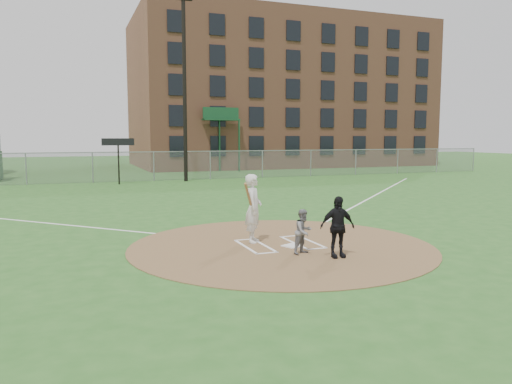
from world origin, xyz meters
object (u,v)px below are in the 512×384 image
object	(u,v)px
home_plate	(292,246)
catcher	(303,231)
batter_at_plate	(253,208)
umpire	(337,227)

from	to	relation	value
home_plate	catcher	xyz separation A→B (m)	(-0.09, -0.87, 0.56)
batter_at_plate	home_plate	bearing A→B (deg)	-48.71
catcher	home_plate	bearing A→B (deg)	60.89
catcher	batter_at_plate	world-z (taller)	batter_at_plate
catcher	umpire	xyz separation A→B (m)	(0.62, -0.64, 0.19)
umpire	home_plate	bearing A→B (deg)	115.94
umpire	batter_at_plate	world-z (taller)	batter_at_plate
catcher	batter_at_plate	size ratio (longest dim) A/B	0.59
home_plate	umpire	size ratio (longest dim) A/B	0.29
home_plate	umpire	xyz separation A→B (m)	(0.53, -1.51, 0.75)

